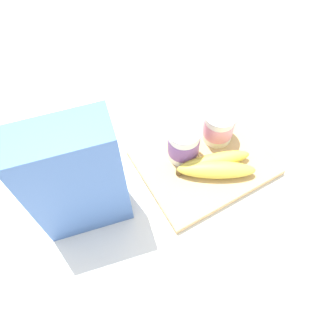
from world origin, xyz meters
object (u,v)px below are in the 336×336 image
at_px(cutting_board, 205,162).
at_px(yogurt_cup_back, 219,125).
at_px(yogurt_cup_front, 184,143).
at_px(cereal_box, 75,181).
at_px(banana_bunch, 216,166).

relative_size(cutting_board, yogurt_cup_back, 3.27).
xyz_separation_m(yogurt_cup_front, yogurt_cup_back, (0.10, 0.00, -0.00)).
xyz_separation_m(cereal_box, banana_bunch, (0.28, -0.05, -0.11)).
xyz_separation_m(cutting_board, cereal_box, (-0.28, 0.02, 0.14)).
relative_size(cereal_box, yogurt_cup_back, 3.37).
height_order(yogurt_cup_front, yogurt_cup_back, yogurt_cup_front).
bearing_deg(yogurt_cup_back, yogurt_cup_front, -178.45).
bearing_deg(cereal_box, banana_bunch, -178.16).
height_order(yogurt_cup_front, banana_bunch, yogurt_cup_front).
distance_m(yogurt_cup_front, banana_bunch, 0.09).
height_order(cutting_board, yogurt_cup_back, yogurt_cup_back).
relative_size(cutting_board, cereal_box, 0.97).
distance_m(cereal_box, yogurt_cup_back, 0.35).
bearing_deg(cutting_board, cereal_box, 175.71).
distance_m(cutting_board, banana_bunch, 0.04).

